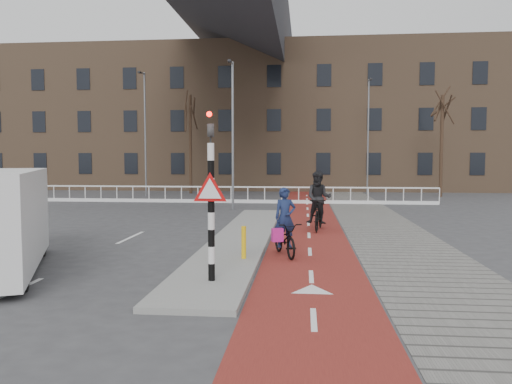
{
  "coord_description": "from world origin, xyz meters",
  "views": [
    {
      "loc": [
        1.33,
        -12.19,
        2.71
      ],
      "look_at": [
        -0.34,
        5.0,
        1.5
      ],
      "focal_mm": 35.0,
      "sensor_mm": 36.0,
      "label": 1
    }
  ],
  "objects": [
    {
      "name": "cyclist_far",
      "position": [
        1.86,
        6.23,
        0.91
      ],
      "size": [
        1.03,
        2.11,
        2.18
      ],
      "rotation": [
        0.0,
        0.0,
        -0.14
      ],
      "color": "black",
      "rests_on": "bike_lane"
    },
    {
      "name": "streetlight_left",
      "position": [
        -9.66,
        21.55,
        4.25
      ],
      "size": [
        0.12,
        0.12,
        8.5
      ],
      "primitive_type": "cylinder",
      "color": "slate",
      "rests_on": "ground"
    },
    {
      "name": "railing",
      "position": [
        -5.0,
        17.0,
        0.31
      ],
      "size": [
        28.0,
        0.1,
        0.99
      ],
      "color": "silver",
      "rests_on": "ground"
    },
    {
      "name": "bollard",
      "position": [
        -0.2,
        0.32,
        0.54
      ],
      "size": [
        0.12,
        0.12,
        0.83
      ],
      "primitive_type": "cylinder",
      "color": "yellow",
      "rests_on": "curb_island"
    },
    {
      "name": "curb_island",
      "position": [
        -0.7,
        4.0,
        0.06
      ],
      "size": [
        1.8,
        16.0,
        0.12
      ],
      "primitive_type": "cube",
      "color": "gray",
      "rests_on": "ground"
    },
    {
      "name": "streetlight_near",
      "position": [
        -2.33,
        13.15,
        3.76
      ],
      "size": [
        0.12,
        0.12,
        7.52
      ],
      "primitive_type": "cylinder",
      "color": "slate",
      "rests_on": "ground"
    },
    {
      "name": "tree_right",
      "position": [
        10.57,
        22.78,
        3.44
      ],
      "size": [
        0.23,
        0.23,
        6.89
      ],
      "primitive_type": "cylinder",
      "color": "black",
      "rests_on": "ground"
    },
    {
      "name": "sidewalk",
      "position": [
        4.3,
        10.0,
        0.01
      ],
      "size": [
        3.0,
        60.0,
        0.01
      ],
      "primitive_type": "cube",
      "color": "slate",
      "rests_on": "ground"
    },
    {
      "name": "bike_lane",
      "position": [
        1.5,
        10.0,
        0.01
      ],
      "size": [
        2.5,
        60.0,
        0.01
      ],
      "primitive_type": "cube",
      "color": "maroon",
      "rests_on": "ground"
    },
    {
      "name": "ground",
      "position": [
        0.0,
        0.0,
        0.0
      ],
      "size": [
        120.0,
        120.0,
        0.0
      ],
      "primitive_type": "plane",
      "color": "#38383A",
      "rests_on": "ground"
    },
    {
      "name": "traffic_signal",
      "position": [
        -0.6,
        -2.02,
        1.99
      ],
      "size": [
        0.8,
        0.8,
        3.68
      ],
      "color": "black",
      "rests_on": "curb_island"
    },
    {
      "name": "townhouse_row",
      "position": [
        -3.0,
        32.0,
        7.81
      ],
      "size": [
        46.0,
        10.0,
        15.9
      ],
      "color": "#7F6047",
      "rests_on": "ground"
    },
    {
      "name": "streetlight_right",
      "position": [
        5.87,
        24.5,
        4.13
      ],
      "size": [
        0.12,
        0.12,
        8.27
      ],
      "primitive_type": "cylinder",
      "color": "slate",
      "rests_on": "ground"
    },
    {
      "name": "tree_mid",
      "position": [
        -7.15,
        24.45,
        3.66
      ],
      "size": [
        0.23,
        0.23,
        7.31
      ],
      "primitive_type": "cylinder",
      "color": "black",
      "rests_on": "ground"
    },
    {
      "name": "cyclist_near",
      "position": [
        0.81,
        1.33,
        0.64
      ],
      "size": [
        1.17,
        1.89,
        1.87
      ],
      "rotation": [
        0.0,
        0.0,
        0.33
      ],
      "color": "black",
      "rests_on": "bike_lane"
    }
  ]
}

